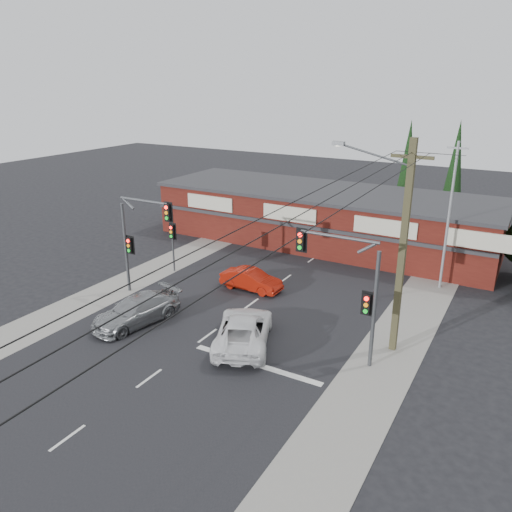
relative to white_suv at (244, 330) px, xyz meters
The scene contains 18 objects.
ground 2.13m from the white_suv, behind, with size 120.00×120.00×0.00m, color black.
road_strip 5.54m from the white_suv, 111.30° to the left, with size 14.00×70.00×0.01m, color black.
verge_left 11.70m from the white_suv, 154.02° to the left, with size 3.00×70.00×0.02m, color gray.
verge_right 8.31m from the white_suv, 38.16° to the left, with size 3.00×70.00×0.02m, color gray.
stop_line 2.18m from the white_suv, 42.64° to the right, with size 6.50×0.35×0.01m, color silver.
white_suv is the anchor object (origin of this frame).
silver_suv 6.15m from the white_suv, behind, with size 2.03×5.00×1.45m, color #929597.
red_sedan 6.73m from the white_suv, 117.13° to the left, with size 1.35×3.89×1.28m, color #A4190A.
lane_dashes 8.82m from the white_suv, 103.12° to the left, with size 0.12×54.49×0.01m.
shop_building 17.41m from the white_suv, 99.91° to the left, with size 27.30×8.40×4.22m.
conifer_near 24.62m from the white_suv, 86.42° to the left, with size 1.80×1.80×9.25m.
conifer_far 27.01m from the white_suv, 79.15° to the left, with size 1.80×1.80×9.25m.
traffic_mast_left 9.25m from the white_suv, 165.89° to the left, with size 3.77×0.27×5.97m.
traffic_mast_right 5.93m from the white_suv, 12.91° to the left, with size 3.96×0.27×5.97m.
pedestal_signal 11.17m from the white_suv, 146.35° to the left, with size 0.55×0.27×3.38m.
utility_pole 8.47m from the white_suv, 25.95° to the left, with size 4.38×0.59×10.00m.
steel_pole 14.54m from the white_suv, 59.95° to the left, with size 1.20×0.16×9.00m.
power_lines 10.78m from the white_suv, 19.98° to the right, with size 2.01×29.00×1.22m.
Camera 1 is at (13.30, -18.66, 12.27)m, focal length 35.00 mm.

